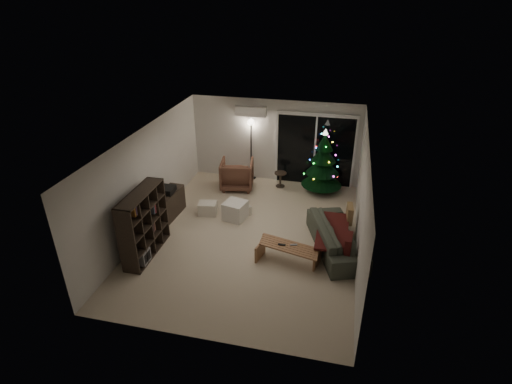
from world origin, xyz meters
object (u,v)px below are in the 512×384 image
media_cabinet (169,204)px  sofa (336,237)px  armchair (237,174)px  coffee_table (288,254)px  bookshelf (136,223)px  christmas_tree (323,161)px

media_cabinet → sofa: bearing=-3.7°
armchair → coffee_table: 3.83m
bookshelf → sofa: bearing=-9.4°
sofa → coffee_table: size_ratio=1.69×
bookshelf → sofa: size_ratio=0.69×
sofa → christmas_tree: christmas_tree is taller
bookshelf → christmas_tree: 5.44m
bookshelf → armchair: bookshelf is taller
media_cabinet → coffee_table: size_ratio=0.83×
media_cabinet → bookshelf: bearing=-86.6°
bookshelf → christmas_tree: bearing=22.8°
coffee_table → christmas_tree: (0.42, 3.57, 0.74)m
coffee_table → armchair: bearing=136.3°
media_cabinet → armchair: (1.29, 1.98, 0.09)m
media_cabinet → coffee_table: 3.55m
media_cabinet → sofa: 4.33m
media_cabinet → christmas_tree: christmas_tree is taller
media_cabinet → coffee_table: media_cabinet is taller
bookshelf → media_cabinet: 1.69m
media_cabinet → armchair: 2.36m
sofa → armchair: bearing=30.8°
bookshelf → coffee_table: (3.32, 0.38, -0.55)m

